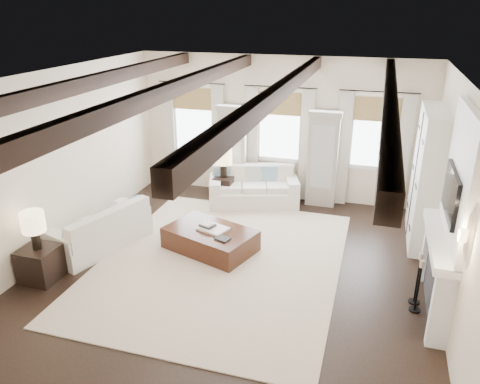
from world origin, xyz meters
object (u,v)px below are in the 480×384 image
(ottoman, at_px, (210,240))
(side_table_front, at_px, (40,264))
(sofa_left, at_px, (102,231))
(sofa_back, at_px, (254,189))
(side_table_back, at_px, (224,190))

(ottoman, distance_m, side_table_front, 2.87)
(sofa_left, bearing_deg, ottoman, 14.20)
(ottoman, relative_size, side_table_front, 2.77)
(side_table_front, bearing_deg, ottoman, 36.75)
(sofa_back, height_order, side_table_front, sofa_back)
(side_table_back, bearing_deg, ottoman, -78.04)
(sofa_left, relative_size, ottoman, 1.30)
(sofa_back, relative_size, side_table_back, 3.39)
(ottoman, distance_m, side_table_back, 2.17)
(sofa_back, relative_size, ottoman, 1.36)
(sofa_back, bearing_deg, side_table_back, -161.69)
(side_table_front, relative_size, side_table_back, 0.90)
(sofa_back, height_order, side_table_back, sofa_back)
(sofa_left, bearing_deg, sofa_back, 53.17)
(sofa_back, distance_m, ottoman, 2.34)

